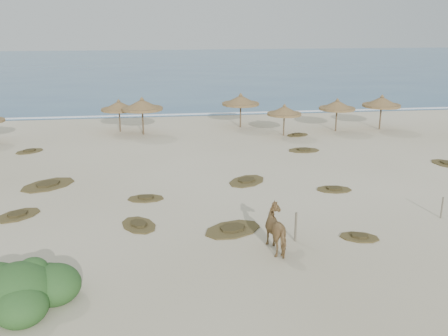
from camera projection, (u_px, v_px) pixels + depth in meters
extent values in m
plane|color=beige|center=(248.00, 217.00, 23.16)|extent=(160.00, 160.00, 0.00)
cube|color=#2B5482|center=(177.00, 66.00, 94.28)|extent=(200.00, 100.00, 0.01)
cube|color=white|center=(199.00, 114.00, 47.82)|extent=(70.00, 0.60, 0.01)
cylinder|color=brown|center=(120.00, 120.00, 40.20)|extent=(0.11, 0.11, 2.00)
cylinder|color=brown|center=(119.00, 109.00, 39.96)|extent=(2.92, 2.92, 0.17)
cone|color=brown|center=(119.00, 105.00, 39.87)|extent=(2.82, 2.82, 0.71)
cone|color=brown|center=(118.00, 100.00, 39.74)|extent=(0.34, 0.34, 0.21)
cylinder|color=brown|center=(143.00, 120.00, 39.18)|extent=(0.13, 0.13, 2.25)
cylinder|color=brown|center=(142.00, 109.00, 38.91)|extent=(3.65, 3.65, 0.19)
cone|color=brown|center=(142.00, 104.00, 38.81)|extent=(3.53, 3.53, 0.80)
cone|color=brown|center=(142.00, 98.00, 38.67)|extent=(0.39, 0.39, 0.24)
cylinder|color=brown|center=(240.00, 114.00, 41.80)|extent=(0.12, 0.12, 2.17)
cylinder|color=brown|center=(241.00, 104.00, 41.53)|extent=(4.08, 4.08, 0.19)
cone|color=brown|center=(241.00, 100.00, 41.44)|extent=(3.94, 3.94, 0.78)
cone|color=brown|center=(241.00, 94.00, 41.30)|extent=(0.37, 0.37, 0.23)
cylinder|color=brown|center=(284.00, 124.00, 38.85)|extent=(0.11, 0.11, 1.88)
cylinder|color=brown|center=(284.00, 114.00, 38.62)|extent=(3.14, 3.14, 0.16)
cone|color=brown|center=(284.00, 110.00, 38.54)|extent=(3.04, 3.04, 0.67)
cone|color=brown|center=(285.00, 105.00, 38.42)|extent=(0.32, 0.32, 0.20)
cylinder|color=brown|center=(336.00, 119.00, 40.38)|extent=(0.12, 0.12, 2.03)
cylinder|color=brown|center=(337.00, 109.00, 40.13)|extent=(3.80, 3.80, 0.17)
cone|color=brown|center=(337.00, 105.00, 40.04)|extent=(3.67, 3.67, 0.72)
cone|color=brown|center=(338.00, 99.00, 39.91)|extent=(0.35, 0.35, 0.21)
cylinder|color=brown|center=(380.00, 116.00, 41.02)|extent=(0.12, 0.12, 2.17)
cylinder|color=brown|center=(381.00, 105.00, 40.76)|extent=(3.19, 3.19, 0.19)
cone|color=brown|center=(382.00, 101.00, 40.66)|extent=(3.08, 3.08, 0.78)
cone|color=brown|center=(382.00, 96.00, 40.52)|extent=(0.37, 0.37, 0.23)
imported|color=olive|center=(279.00, 230.00, 19.66)|extent=(1.28, 2.20, 1.75)
cylinder|color=#6D6552|center=(296.00, 227.00, 20.53)|extent=(0.11, 0.11, 1.26)
cylinder|color=#6D6552|center=(442.00, 208.00, 22.94)|extent=(0.09, 0.09, 1.01)
ellipsoid|color=#345F28|center=(19.00, 289.00, 15.87)|extent=(2.21, 2.21, 1.66)
ellipsoid|color=#345F28|center=(54.00, 285.00, 16.35)|extent=(1.77, 1.77, 1.33)
ellipsoid|color=#345F28|center=(21.00, 307.00, 15.21)|extent=(1.66, 1.66, 1.25)
ellipsoid|color=#345F28|center=(0.00, 305.00, 15.34)|extent=(1.55, 1.55, 1.16)
ellipsoid|color=#345F28|center=(48.00, 278.00, 16.96)|extent=(1.33, 1.33, 1.00)
ellipsoid|color=#345F28|center=(33.00, 269.00, 16.33)|extent=(1.00, 1.00, 0.75)
ellipsoid|color=#345F28|center=(8.00, 276.00, 15.80)|extent=(0.89, 0.89, 0.66)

